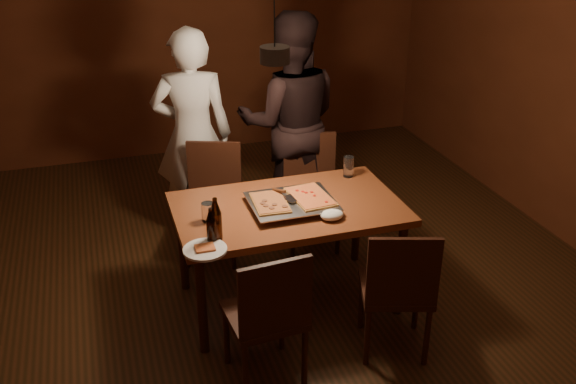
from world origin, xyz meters
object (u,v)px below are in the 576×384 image
object	(u,v)px
plate_slice	(205,250)
diner_dark	(290,122)
chair_near_left	(269,308)
beer_bottle_a	(211,225)
chair_far_left	(213,190)
diner_white	(193,136)
pendant_lamp	(275,53)
chair_near_right	(399,282)
beer_bottle_b	(216,219)
pizza_tray	(292,204)
dining_table	(288,215)
chair_far_right	(311,180)

from	to	relation	value
plate_slice	diner_dark	size ratio (longest dim) A/B	0.14
chair_near_left	beer_bottle_a	distance (m)	0.60
chair_far_left	chair_near_left	xyz separation A→B (m)	(-0.01, -1.60, 0.00)
diner_white	pendant_lamp	world-z (taller)	pendant_lamp
chair_far_left	chair_near_left	bearing A→B (deg)	110.28
chair_far_left	chair_near_right	size ratio (longest dim) A/B	1.02
chair_far_left	diner_white	bearing A→B (deg)	-57.58
beer_bottle_b	pizza_tray	bearing A→B (deg)	25.10
beer_bottle_b	chair_near_right	bearing A→B (deg)	-24.94
plate_slice	diner_dark	distance (m)	1.87
plate_slice	dining_table	bearing A→B (deg)	32.78
diner_dark	beer_bottle_a	bearing A→B (deg)	70.49
chair_near_left	beer_bottle_b	world-z (taller)	beer_bottle_b
chair_near_left	pendant_lamp	bearing A→B (deg)	66.02
chair_far_right	plate_slice	distance (m)	1.62
diner_white	pendant_lamp	distance (m)	1.49
pendant_lamp	beer_bottle_b	bearing A→B (deg)	-144.55
chair_near_right	pendant_lamp	xyz separation A→B (m)	(-0.52, 0.80, 1.22)
beer_bottle_b	dining_table	bearing A→B (deg)	28.40
chair_near_right	diner_white	xyz separation A→B (m)	(-0.87, 1.94, 0.33)
plate_slice	beer_bottle_b	bearing A→B (deg)	51.13
dining_table	chair_far_right	bearing A→B (deg)	60.51
beer_bottle_b	pendant_lamp	world-z (taller)	pendant_lamp
pizza_tray	pendant_lamp	bearing A→B (deg)	144.79
dining_table	plate_slice	size ratio (longest dim) A/B	5.84
dining_table	pizza_tray	size ratio (longest dim) A/B	2.73
chair_far_right	pizza_tray	bearing A→B (deg)	73.32
beer_bottle_b	plate_slice	xyz separation A→B (m)	(-0.09, -0.12, -0.13)
chair_far_left	plate_slice	size ratio (longest dim) A/B	2.11
chair_near_right	diner_dark	distance (m)	1.94
chair_near_right	plate_slice	xyz separation A→B (m)	(-1.09, 0.35, 0.22)
beer_bottle_a	pendant_lamp	size ratio (longest dim) A/B	0.21
plate_slice	pendant_lamp	distance (m)	1.24
dining_table	diner_dark	bearing A→B (deg)	71.62
chair_far_left	diner_dark	xyz separation A→B (m)	(0.73, 0.32, 0.37)
chair_near_left	plate_slice	xyz separation A→B (m)	(-0.28, 0.36, 0.22)
dining_table	plate_slice	xyz separation A→B (m)	(-0.63, -0.41, 0.08)
plate_slice	diner_dark	world-z (taller)	diner_dark
chair_far_right	pendant_lamp	size ratio (longest dim) A/B	0.45
pizza_tray	beer_bottle_a	xyz separation A→B (m)	(-0.59, -0.29, 0.09)
beer_bottle_a	plate_slice	size ratio (longest dim) A/B	0.88
chair_near_right	diner_white	distance (m)	2.15
chair_far_right	pizza_tray	xyz separation A→B (m)	(-0.42, -0.81, 0.24)
dining_table	chair_far_left	distance (m)	0.91
chair_near_right	pizza_tray	bearing A→B (deg)	138.99
beer_bottle_a	chair_far_right	bearing A→B (deg)	47.24
dining_table	chair_near_left	distance (m)	0.86
plate_slice	diner_dark	bearing A→B (deg)	56.90
chair_near_left	diner_dark	world-z (taller)	diner_dark
chair_near_right	pizza_tray	world-z (taller)	chair_near_right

